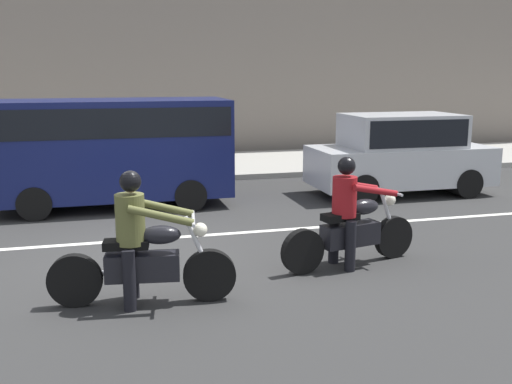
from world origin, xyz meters
name	(u,v)px	position (x,y,z in m)	size (l,w,h in m)	color
ground_plane	(140,257)	(0.00, 0.00, 0.00)	(80.00, 80.00, 0.00)	#2C2C2C
sidewalk_slab	(120,169)	(0.00, 8.00, 0.07)	(40.00, 4.40, 0.14)	#99968E
lane_marking_stripe	(104,242)	(-0.50, 0.90, 0.00)	(18.00, 0.14, 0.01)	silver
motorcycle_with_rider_crimson	(350,222)	(2.86, -1.16, 0.64)	(2.17, 0.79, 1.57)	black
motorcycle_with_rider_olive	(141,251)	(-0.08, -1.83, 0.65)	(2.20, 0.74, 1.60)	black
parked_van_navy	(111,145)	(-0.27, 3.60, 1.26)	(4.68, 1.96, 2.17)	#11194C
parked_hatchback_silver	(400,153)	(5.99, 3.19, 0.94)	(4.01, 1.76, 1.80)	#B2B5BA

